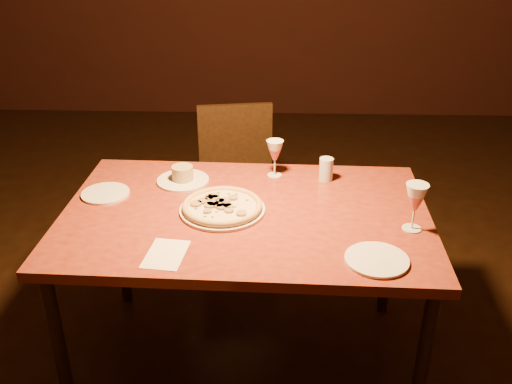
{
  "coord_description": "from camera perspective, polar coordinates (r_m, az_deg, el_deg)",
  "views": [
    {
      "loc": [
        0.16,
        -2.04,
        1.92
      ],
      "look_at": [
        0.09,
        0.03,
        0.86
      ],
      "focal_mm": 40.0,
      "sensor_mm": 36.0,
      "label": 1
    }
  ],
  "objects": [
    {
      "name": "dining_table",
      "position": [
        2.35,
        -1.04,
        -3.46
      ],
      "size": [
        1.51,
        1.0,
        0.8
      ],
      "rotation": [
        0.0,
        0.0,
        -0.03
      ],
      "color": "#93391F",
      "rests_on": "floor"
    },
    {
      "name": "pizza_plate",
      "position": [
        2.32,
        -3.39,
        -1.48
      ],
      "size": [
        0.35,
        0.35,
        0.04
      ],
      "color": "silver",
      "rests_on": "dining_table"
    },
    {
      "name": "wine_glass_right",
      "position": [
        2.23,
        15.58,
        -1.47
      ],
      "size": [
        0.09,
        0.09,
        0.19
      ],
      "primitive_type": null,
      "color": "#C85653",
      "rests_on": "dining_table"
    },
    {
      "name": "ramekin_saucer",
      "position": [
        2.58,
        -7.34,
        1.53
      ],
      "size": [
        0.23,
        0.23,
        0.07
      ],
      "color": "silver",
      "rests_on": "dining_table"
    },
    {
      "name": "side_plate_left",
      "position": [
        2.53,
        -14.83,
        -0.14
      ],
      "size": [
        0.2,
        0.2,
        0.01
      ],
      "primitive_type": "cylinder",
      "color": "silver",
      "rests_on": "dining_table"
    },
    {
      "name": "side_plate_near",
      "position": [
        2.05,
        11.98,
        -6.64
      ],
      "size": [
        0.23,
        0.23,
        0.01
      ],
      "primitive_type": "cylinder",
      "color": "silver",
      "rests_on": "dining_table"
    },
    {
      "name": "water_tumbler",
      "position": [
        2.58,
        7.02,
        2.27
      ],
      "size": [
        0.06,
        0.06,
        0.1
      ],
      "primitive_type": "cylinder",
      "color": "silver",
      "rests_on": "dining_table"
    },
    {
      "name": "chair_far",
      "position": [
        3.3,
        -1.82,
        1.6
      ],
      "size": [
        0.5,
        0.5,
        0.89
      ],
      "rotation": [
        0.0,
        0.0,
        0.16
      ],
      "color": "black",
      "rests_on": "floor"
    },
    {
      "name": "wine_glass_far",
      "position": [
        2.59,
        1.89,
        3.38
      ],
      "size": [
        0.08,
        0.08,
        0.17
      ],
      "primitive_type": null,
      "color": "#C85653",
      "rests_on": "dining_table"
    },
    {
      "name": "menu_card",
      "position": [
        2.07,
        -9.01,
        -6.15
      ],
      "size": [
        0.16,
        0.21,
        0.0
      ],
      "primitive_type": "cube",
      "rotation": [
        0.0,
        0.0,
        -0.12
      ],
      "color": "silver",
      "rests_on": "dining_table"
    },
    {
      "name": "floor",
      "position": [
        2.81,
        -1.86,
        -16.12
      ],
      "size": [
        7.0,
        7.0,
        0.0
      ],
      "primitive_type": "plane",
      "color": "black",
      "rests_on": "ground"
    }
  ]
}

